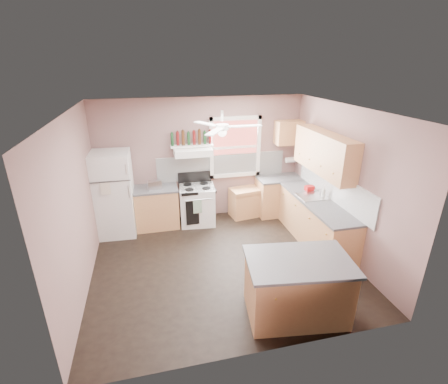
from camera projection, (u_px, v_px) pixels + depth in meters
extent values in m
plane|color=black|center=(222.00, 262.00, 5.86)|extent=(4.50, 4.50, 0.00)
plane|color=white|center=(222.00, 110.00, 4.84)|extent=(4.50, 4.50, 0.00)
cube|color=#7F5E5B|center=(202.00, 160.00, 7.18)|extent=(4.50, 0.05, 2.70)
cube|color=#7F5E5B|center=(345.00, 182.00, 5.84)|extent=(0.05, 4.00, 2.70)
cube|color=#7F5E5B|center=(75.00, 207.00, 4.87)|extent=(0.05, 4.00, 2.70)
cube|color=white|center=(222.00, 166.00, 7.30)|extent=(2.90, 0.03, 0.55)
cube|color=white|center=(333.00, 186.00, 6.17)|extent=(0.03, 2.60, 0.55)
cube|color=maroon|center=(235.00, 147.00, 7.20)|extent=(1.00, 0.02, 1.20)
cube|color=white|center=(235.00, 147.00, 7.18)|extent=(1.16, 0.07, 1.36)
cube|color=white|center=(114.00, 194.00, 6.56)|extent=(0.77, 0.76, 1.75)
cube|color=#B97B4D|center=(157.00, 208.00, 7.01)|extent=(0.90, 0.60, 0.86)
cube|color=#48484A|center=(155.00, 189.00, 6.84)|extent=(0.92, 0.62, 0.04)
cube|color=silver|center=(155.00, 185.00, 6.74)|extent=(0.30, 0.20, 0.18)
cube|color=white|center=(197.00, 205.00, 7.15)|extent=(0.80, 0.71, 0.86)
cube|color=white|center=(193.00, 152.00, 6.78)|extent=(0.78, 0.50, 0.14)
cube|color=white|center=(192.00, 146.00, 6.85)|extent=(0.90, 0.26, 0.03)
cube|color=#B97B4D|center=(245.00, 202.00, 7.52)|extent=(0.73, 0.54, 0.67)
cube|color=#B97B4D|center=(279.00, 196.00, 7.61)|extent=(1.00, 0.60, 0.86)
cube|color=#B97B4D|center=(315.00, 222.00, 6.39)|extent=(0.60, 2.20, 0.86)
cube|color=#48484A|center=(280.00, 178.00, 7.44)|extent=(1.02, 0.62, 0.04)
cube|color=#48484A|center=(317.00, 201.00, 6.22)|extent=(0.62, 2.22, 0.04)
cube|color=silver|center=(312.00, 197.00, 6.39)|extent=(0.55, 0.45, 0.03)
cylinder|color=silver|center=(320.00, 193.00, 6.40)|extent=(0.03, 0.03, 0.14)
cube|color=#B97B4D|center=(324.00, 153.00, 6.09)|extent=(0.33, 1.80, 0.76)
cube|color=#B97B4D|center=(289.00, 132.00, 7.21)|extent=(0.60, 0.33, 0.52)
cylinder|color=white|center=(291.00, 160.00, 7.51)|extent=(0.26, 0.12, 0.12)
cube|color=#B97B4D|center=(297.00, 288.00, 4.54)|extent=(1.44, 1.02, 0.86)
cube|color=#48484A|center=(299.00, 261.00, 4.37)|extent=(1.53, 1.11, 0.04)
cylinder|color=white|center=(222.00, 127.00, 4.94)|extent=(0.20, 0.20, 0.08)
imported|color=silver|center=(324.00, 192.00, 6.32)|extent=(0.10, 0.10, 0.21)
cube|color=#B10F10|center=(310.00, 188.00, 6.67)|extent=(0.19, 0.13, 0.10)
cylinder|color=#143819|center=(172.00, 140.00, 6.71)|extent=(0.06, 0.06, 0.27)
cylinder|color=#590F0F|center=(178.00, 139.00, 6.73)|extent=(0.06, 0.06, 0.29)
cylinder|color=#3F230F|center=(183.00, 138.00, 6.75)|extent=(0.06, 0.06, 0.31)
cylinder|color=#143819|center=(189.00, 139.00, 6.78)|extent=(0.06, 0.06, 0.27)
cylinder|color=#590F0F|center=(194.00, 138.00, 6.80)|extent=(0.06, 0.06, 0.29)
cylinder|color=#3F230F|center=(199.00, 137.00, 6.82)|extent=(0.06, 0.06, 0.31)
cylinder|color=#143819|center=(205.00, 138.00, 6.85)|extent=(0.06, 0.06, 0.27)
cylinder|color=#590F0F|center=(210.00, 137.00, 6.87)|extent=(0.06, 0.06, 0.29)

